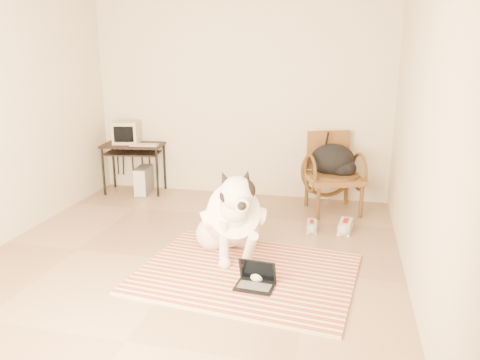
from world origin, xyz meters
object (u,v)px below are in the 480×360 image
(computer_desk, at_px, (133,151))
(backpack, at_px, (334,161))
(pc_tower, at_px, (144,180))
(laptop, at_px, (256,280))
(crt_monitor, at_px, (127,132))
(rattan_chair, at_px, (333,173))
(dog, at_px, (231,219))

(computer_desk, relative_size, backpack, 1.56)
(pc_tower, bearing_deg, laptop, -48.54)
(computer_desk, height_order, crt_monitor, crt_monitor)
(crt_monitor, distance_m, backpack, 2.87)
(laptop, bearing_deg, crt_monitor, 133.76)
(pc_tower, bearing_deg, computer_desk, 166.36)
(computer_desk, bearing_deg, crt_monitor, 154.25)
(crt_monitor, relative_size, pc_tower, 0.93)
(computer_desk, xyz_separation_m, rattan_chair, (2.74, -0.17, -0.11))
(crt_monitor, height_order, rattan_chair, crt_monitor)
(laptop, distance_m, computer_desk, 3.26)
(computer_desk, xyz_separation_m, crt_monitor, (-0.11, 0.05, 0.25))
(computer_desk, distance_m, backpack, 2.75)
(computer_desk, bearing_deg, laptop, -46.98)
(laptop, relative_size, crt_monitor, 0.86)
(dog, height_order, pc_tower, dog)
(laptop, relative_size, computer_desk, 0.39)
(computer_desk, relative_size, crt_monitor, 2.22)
(crt_monitor, bearing_deg, computer_desk, -25.75)
(dog, relative_size, computer_desk, 1.32)
(dog, distance_m, pc_tower, 2.43)
(laptop, height_order, computer_desk, computer_desk)
(dog, xyz_separation_m, rattan_chair, (0.90, 1.61, 0.10))
(dog, xyz_separation_m, crt_monitor, (-1.94, 1.83, 0.46))
(dog, height_order, rattan_chair, rattan_chair)
(crt_monitor, xyz_separation_m, pc_tower, (0.25, -0.09, -0.65))
(backpack, bearing_deg, pc_tower, 177.30)
(computer_desk, distance_m, rattan_chair, 2.74)
(dog, distance_m, backpack, 1.87)
(computer_desk, bearing_deg, backpack, -3.30)
(crt_monitor, height_order, backpack, crt_monitor)
(rattan_chair, bearing_deg, laptop, -103.94)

